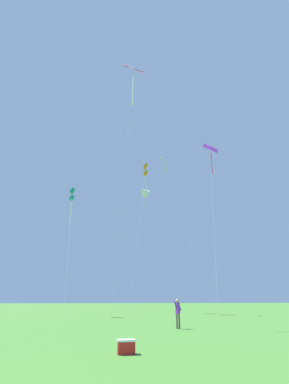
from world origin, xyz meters
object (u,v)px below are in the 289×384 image
at_px(kite_white_distant, 144,192).
at_px(kite_teal_box, 72,196).
at_px(picnic_cooler, 126,347).
at_px(kite_orange_box, 145,171).
at_px(kite_pink_low, 133,79).
at_px(kite_yellow_diamond, 166,167).
at_px(kite_purple_streamer, 211,155).
at_px(person_far_back, 178,311).

xyz_separation_m(kite_white_distant, kite_teal_box, (-10.92, -7.68, -4.09)).
bearing_deg(picnic_cooler, kite_orange_box, 78.09).
height_order(kite_orange_box, kite_pink_low, kite_pink_low).
distance_m(kite_yellow_diamond, kite_purple_streamer, 13.22).
relative_size(kite_purple_streamer, picnic_cooler, 31.29).
height_order(kite_yellow_diamond, kite_teal_box, kite_yellow_diamond).
relative_size(kite_yellow_diamond, picnic_cooler, 38.24).
relative_size(kite_white_distant, person_far_back, 11.24).
distance_m(kite_orange_box, person_far_back, 30.86).
relative_size(kite_teal_box, person_far_back, 8.91).
relative_size(kite_white_distant, picnic_cooler, 32.63).
height_order(kite_purple_streamer, kite_teal_box, kite_purple_streamer).
bearing_deg(kite_teal_box, kite_purple_streamer, -31.92).
height_order(kite_yellow_diamond, kite_white_distant, kite_yellow_diamond).
height_order(kite_pink_low, kite_teal_box, kite_pink_low).
height_order(kite_teal_box, person_far_back, kite_teal_box).
xyz_separation_m(kite_teal_box, person_far_back, (8.41, -17.92, -13.41)).
bearing_deg(kite_yellow_diamond, person_far_back, -103.65).
bearing_deg(kite_orange_box, kite_yellow_diamond, -42.02).
height_order(kite_orange_box, kite_teal_box, kite_orange_box).
distance_m(kite_teal_box, person_far_back, 23.91).
bearing_deg(kite_orange_box, kite_teal_box, -153.78).
bearing_deg(kite_teal_box, kite_yellow_diamond, 12.01).
xyz_separation_m(kite_orange_box, kite_purple_streamer, (4.64, -14.89, -4.23)).
distance_m(kite_purple_streamer, kite_teal_box, 18.32).
distance_m(kite_pink_low, person_far_back, 21.34).
height_order(kite_yellow_diamond, picnic_cooler, kite_yellow_diamond).
xyz_separation_m(kite_orange_box, kite_pink_low, (-4.94, -19.61, 0.67)).
bearing_deg(kite_orange_box, picnic_cooler, -101.91).
bearing_deg(kite_yellow_diamond, kite_white_distant, 117.77).
height_order(kite_purple_streamer, person_far_back, kite_purple_streamer).
bearing_deg(person_far_back, kite_pink_low, 125.83).
bearing_deg(kite_purple_streamer, kite_teal_box, 148.08).
bearing_deg(kite_teal_box, kite_orange_box, 26.22).
xyz_separation_m(kite_pink_low, person_far_back, (2.59, -3.59, -20.87)).
xyz_separation_m(kite_orange_box, kite_white_distant, (0.16, 2.38, -2.70)).
bearing_deg(person_far_back, picnic_cooler, -117.06).
distance_m(kite_yellow_diamond, kite_white_distant, 5.97).
distance_m(kite_yellow_diamond, kite_pink_low, 18.83).
bearing_deg(kite_pink_low, kite_orange_box, 75.87).
xyz_separation_m(kite_yellow_diamond, kite_teal_box, (-13.45, -2.86, -6.55)).
relative_size(kite_purple_streamer, kite_teal_box, 1.21).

